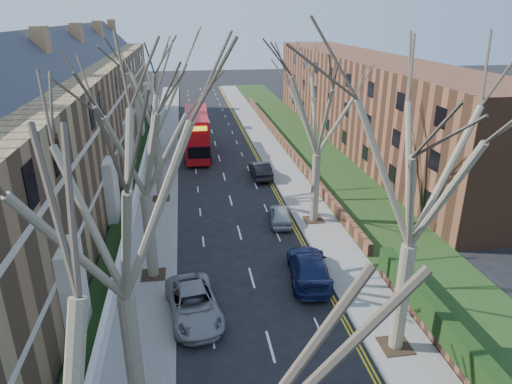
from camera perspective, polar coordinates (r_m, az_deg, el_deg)
name	(u,v)px	position (r m, az deg, el deg)	size (l,w,h in m)	color
pavement_left	(162,160)	(49.09, -11.64, 3.92)	(3.00, 102.00, 0.12)	slate
pavement_right	(274,155)	(49.90, 2.27, 4.64)	(3.00, 102.00, 0.12)	slate
terrace_left	(59,130)	(41.19, -23.36, 7.14)	(9.70, 78.00, 13.60)	brown
flats_right	(364,100)	(55.74, 13.40, 11.08)	(13.97, 54.00, 10.00)	brown
front_wall_left	(140,182)	(41.48, -14.35, 1.23)	(0.30, 78.00, 1.00)	white
grass_verge_right	(314,152)	(50.90, 7.27, 4.93)	(6.00, 102.00, 0.06)	#1B3513
tree_left_mid	(112,183)	(14.90, -17.58, 1.03)	(10.50, 10.50, 14.71)	brown
tree_left_far	(139,122)	(24.53, -14.41, 8.42)	(10.15, 10.15, 14.22)	brown
tree_left_dist	(152,83)	(36.26, -12.91, 13.12)	(10.50, 10.50, 14.71)	brown
tree_right_mid	(422,150)	(18.89, 20.07, 4.97)	(10.50, 10.50, 14.71)	brown
tree_right_far	(320,97)	(31.62, 7.98, 11.70)	(10.15, 10.15, 14.22)	brown
double_decker_bus	(197,134)	(50.23, -7.39, 7.17)	(2.94, 10.91, 4.55)	#A20B11
car_left_far	(194,304)	(24.03, -7.79, -13.71)	(2.44, 5.30, 1.47)	gray
car_right_near	(309,267)	(26.92, 6.60, -9.30)	(2.23, 5.48, 1.59)	#151F4C
car_right_mid	(280,215)	(33.67, 3.08, -2.84)	(1.55, 3.86, 1.31)	#9EA2A7
car_right_far	(261,170)	(42.88, 0.57, 2.77)	(1.59, 4.57, 1.50)	black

